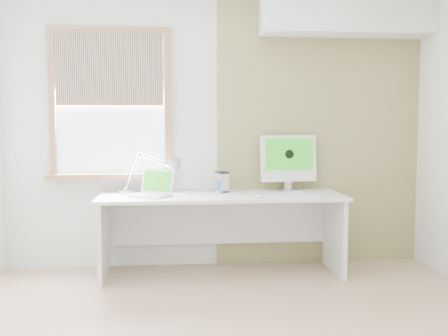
{
  "coord_description": "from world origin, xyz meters",
  "views": [
    {
      "loc": [
        -0.42,
        -3.34,
        1.38
      ],
      "look_at": [
        0.0,
        1.05,
        1.0
      ],
      "focal_mm": 42.59,
      "sensor_mm": 36.0,
      "label": 1
    }
  ],
  "objects": [
    {
      "name": "accent_wall",
      "position": [
        1.0,
        1.74,
        1.3
      ],
      "size": [
        2.0,
        0.02,
        2.6
      ],
      "primitive_type": "cube",
      "color": "#888351",
      "rests_on": "room"
    },
    {
      "name": "room",
      "position": [
        0.0,
        0.0,
        1.3
      ],
      "size": [
        4.04,
        3.54,
        2.64
      ],
      "color": "tan",
      "rests_on": "ground"
    },
    {
      "name": "soffit",
      "position": [
        1.2,
        1.57,
        2.4
      ],
      "size": [
        1.6,
        0.4,
        0.42
      ],
      "primitive_type": "cube",
      "color": "white",
      "rests_on": "room"
    },
    {
      "name": "desk",
      "position": [
        0.01,
        1.44,
        0.53
      ],
      "size": [
        2.2,
        0.7,
        0.73
      ],
      "color": "white",
      "rests_on": "room"
    },
    {
      "name": "laptop",
      "position": [
        -0.6,
        1.36,
        0.79
      ],
      "size": [
        0.43,
        0.41,
        0.24
      ],
      "color": "#B6B8BB",
      "rests_on": "desk"
    },
    {
      "name": "phone_dock",
      "position": [
        -0.01,
        1.5,
        0.77
      ],
      "size": [
        0.08,
        0.08,
        0.13
      ],
      "color": "#B6B8BB",
      "rests_on": "desk"
    },
    {
      "name": "desk_lamp",
      "position": [
        -0.49,
        1.59,
        0.93
      ],
      "size": [
        0.67,
        0.27,
        0.38
      ],
      "color": "#B6B8BB",
      "rests_on": "desk"
    },
    {
      "name": "imac",
      "position": [
        0.67,
        1.62,
        1.03
      ],
      "size": [
        0.54,
        0.2,
        0.53
      ],
      "color": "#B6B8BB",
      "rests_on": "desk"
    },
    {
      "name": "mouse",
      "position": [
        0.32,
        1.16,
        0.74
      ],
      "size": [
        0.07,
        0.11,
        0.03
      ],
      "primitive_type": "ellipsoid",
      "rotation": [
        0.0,
        0.0,
        0.2
      ],
      "color": "white",
      "rests_on": "desk"
    },
    {
      "name": "keyboard",
      "position": [
        0.61,
        1.19,
        0.74
      ],
      "size": [
        0.47,
        0.14,
        0.02
      ],
      "color": "white",
      "rests_on": "desk"
    },
    {
      "name": "window",
      "position": [
        -1.0,
        1.71,
        1.54
      ],
      "size": [
        1.2,
        0.14,
        1.42
      ],
      "color": "#976645",
      "rests_on": "room"
    },
    {
      "name": "external_drive",
      "position": [
        0.03,
        1.58,
        0.82
      ],
      "size": [
        0.13,
        0.17,
        0.19
      ],
      "color": "#B6B8BB",
      "rests_on": "desk"
    }
  ]
}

